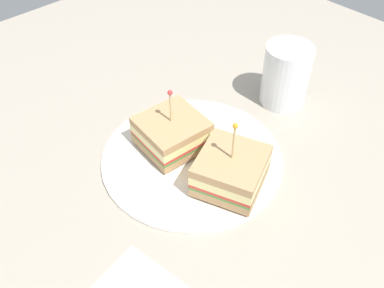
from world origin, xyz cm
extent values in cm
cube|color=#9E9384|center=(0.00, 0.00, -1.00)|extent=(115.81, 115.81, 2.00)
cylinder|color=silver|center=(0.00, 0.00, 0.46)|extent=(26.11, 26.11, 0.93)
cube|color=tan|center=(-3.53, -0.63, 1.51)|extent=(9.35, 9.54, 1.17)
cube|color=#478438|center=(-3.53, -0.63, 2.29)|extent=(9.35, 9.54, 0.40)
cube|color=red|center=(-3.53, -0.63, 2.74)|extent=(9.35, 9.54, 0.50)
cube|color=#EFE093|center=(-3.53, -0.63, 3.62)|extent=(9.35, 9.54, 1.24)
cube|color=tan|center=(-3.53, -0.63, 4.82)|extent=(9.35, 9.54, 1.17)
cylinder|color=tan|center=(-3.53, -0.63, 7.58)|extent=(0.30, 0.30, 5.51)
sphere|color=red|center=(-3.53, -0.63, 10.33)|extent=(0.70, 0.70, 0.70)
cube|color=tan|center=(7.38, 0.10, 1.57)|extent=(10.95, 11.13, 1.28)
cube|color=#478438|center=(7.38, 0.10, 2.41)|extent=(10.95, 11.13, 0.40)
cube|color=red|center=(7.38, 0.10, 2.86)|extent=(10.95, 11.13, 0.50)
cube|color=#EFE093|center=(7.38, 0.10, 3.78)|extent=(10.95, 11.13, 1.35)
cube|color=tan|center=(7.38, 0.10, 5.10)|extent=(10.95, 11.13, 1.28)
cylinder|color=tan|center=(7.38, 0.10, 8.12)|extent=(0.30, 0.30, 6.04)
sphere|color=orange|center=(7.38, 0.10, 11.14)|extent=(0.70, 0.70, 0.70)
cylinder|color=beige|center=(0.52, 20.27, 3.54)|extent=(6.61, 6.61, 7.07)
cylinder|color=white|center=(0.52, 20.27, 5.05)|extent=(7.51, 7.51, 10.10)
camera|label=1|loc=(30.27, -28.89, 43.84)|focal=39.03mm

